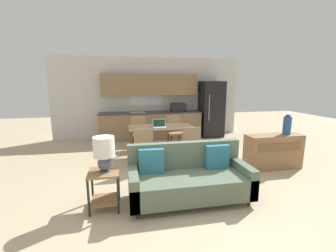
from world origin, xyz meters
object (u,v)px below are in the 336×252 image
dining_table (161,129)px  laptop (159,125)px  table_lamp (104,151)px  side_table (104,184)px  refrigerator (211,109)px  dining_chair_far_right (175,130)px  dining_chair_near_left (143,146)px  dining_chair_near_right (190,144)px  dining_chair_far_left (139,132)px  couch (188,178)px  credenza (273,151)px  vase (287,125)px

dining_table → laptop: (-0.06, -0.07, 0.11)m
table_lamp → side_table: bearing=-172.3°
refrigerator → dining_chair_far_right: refrigerator is taller
dining_chair_near_left → dining_chair_near_right: size_ratio=1.00×
dining_chair_near_right → dining_chair_far_left: bearing=-51.3°
table_lamp → couch: bearing=1.4°
dining_table → dining_chair_far_left: bearing=124.1°
credenza → vase: bearing=-0.7°
refrigerator → laptop: bearing=-137.3°
dining_table → couch: bearing=-88.1°
side_table → dining_table: bearing=60.6°
vase → dining_chair_near_right: (-2.06, 0.43, -0.44)m
side_table → dining_chair_near_right: (1.75, 1.40, 0.12)m
side_table → credenza: (3.52, 0.97, -0.01)m
dining_chair_far_right → laptop: laptop is taller
side_table → vase: 3.97m
vase → dining_chair_far_left: 3.71m
refrigerator → side_table: bearing=-129.0°
credenza → vase: size_ratio=2.85×
couch → laptop: bearing=93.6°
dining_chair_far_left → dining_chair_near_right: same height
dining_chair_far_left → laptop: 1.01m
couch → dining_chair_near_right: dining_chair_near_right is taller
refrigerator → dining_table: size_ratio=1.17×
dining_chair_near_left → vase: bearing=173.2°
dining_chair_far_left → laptop: size_ratio=2.75×
dining_chair_far_left → table_lamp: bearing=-103.9°
credenza → dining_chair_far_right: size_ratio=1.34×
couch → refrigerator: bearing=63.7°
dining_chair_near_right → laptop: 0.98m
table_lamp → dining_chair_far_left: (0.69, 2.96, -0.38)m
dining_chair_near_left → side_table: bearing=65.7°
table_lamp → dining_chair_far_right: (1.73, 2.95, -0.38)m
credenza → table_lamp: bearing=-164.6°
dining_chair_far_right → credenza: bearing=-52.8°
refrigerator → credenza: (0.20, -3.14, -0.58)m
side_table → laptop: bearing=61.1°
laptop → vase: bearing=-20.2°
dining_chair_far_right → dining_chair_near_right: bearing=-94.6°
table_lamp → credenza: bearing=15.4°
couch → vase: size_ratio=4.41×
couch → dining_chair_far_left: 3.00m
dining_table → side_table: dining_table is taller
couch → vase: bearing=20.4°
dining_chair_far_left → refrigerator: bearing=22.9°
laptop → dining_table: bearing=51.9°
dining_chair_near_left → dining_chair_near_right: same height
table_lamp → credenza: size_ratio=0.42×
dining_chair_far_left → dining_chair_near_left: (-0.00, -1.52, 0.00)m
vase → dining_chair_far_right: vase is taller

